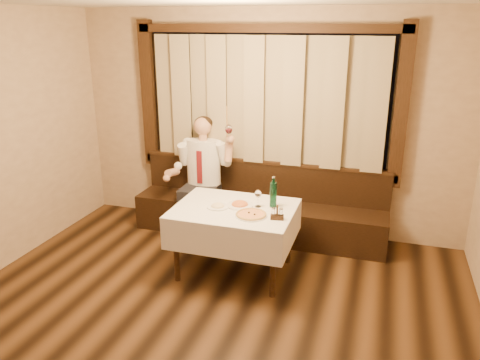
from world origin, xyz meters
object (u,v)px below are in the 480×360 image
(pasta_cream, at_px, (218,205))
(green_bottle, at_px, (273,194))
(pizza, at_px, (251,215))
(cruet_caddy, at_px, (277,215))
(banquette, at_px, (259,211))
(dining_table, at_px, (234,217))
(pasta_red, at_px, (240,203))
(seated_man, at_px, (202,167))

(pasta_cream, distance_m, green_bottle, 0.60)
(pizza, height_order, cruet_caddy, cruet_caddy)
(banquette, relative_size, dining_table, 2.52)
(pizza, xyz_separation_m, cruet_caddy, (0.27, -0.00, 0.04))
(pizza, bearing_deg, dining_table, 145.20)
(pizza, height_order, green_bottle, green_bottle)
(dining_table, xyz_separation_m, pizza, (0.23, -0.16, 0.12))
(pasta_red, relative_size, pasta_cream, 1.24)
(pasta_cream, relative_size, cruet_caddy, 1.63)
(pasta_cream, bearing_deg, banquette, 81.01)
(banquette, height_order, pasta_cream, banquette)
(banquette, xyz_separation_m, green_bottle, (0.38, -0.88, 0.59))
(dining_table, distance_m, green_bottle, 0.48)
(cruet_caddy, distance_m, seated_man, 1.66)
(banquette, height_order, seated_man, seated_man)
(pizza, bearing_deg, seated_man, 131.66)
(banquette, distance_m, pasta_cream, 1.18)
(pasta_red, height_order, pasta_cream, pasta_red)
(banquette, height_order, dining_table, banquette)
(pasta_red, bearing_deg, pasta_cream, -153.29)
(dining_table, distance_m, seated_man, 1.21)
(dining_table, relative_size, pizza, 3.86)
(green_bottle, bearing_deg, banquette, 113.66)
(pizza, xyz_separation_m, pasta_red, (-0.19, 0.22, 0.02))
(pasta_red, xyz_separation_m, green_bottle, (0.34, 0.09, 0.10))
(pasta_cream, bearing_deg, pasta_red, 26.71)
(green_bottle, distance_m, cruet_caddy, 0.34)
(dining_table, relative_size, green_bottle, 3.79)
(green_bottle, bearing_deg, cruet_caddy, -69.25)
(dining_table, height_order, seated_man, seated_man)
(banquette, height_order, green_bottle, green_bottle)
(pasta_cream, bearing_deg, green_bottle, 19.35)
(dining_table, height_order, pasta_red, pasta_red)
(banquette, xyz_separation_m, pasta_red, (0.04, -0.96, 0.49))
(seated_man, bearing_deg, dining_table, -51.52)
(pizza, height_order, pasta_cream, pasta_cream)
(pizza, xyz_separation_m, pasta_cream, (-0.40, 0.11, 0.02))
(seated_man, bearing_deg, pasta_red, -48.07)
(pasta_cream, bearing_deg, cruet_caddy, -9.74)
(banquette, bearing_deg, pasta_cream, -98.99)
(green_bottle, bearing_deg, dining_table, -159.10)
(dining_table, height_order, cruet_caddy, cruet_caddy)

